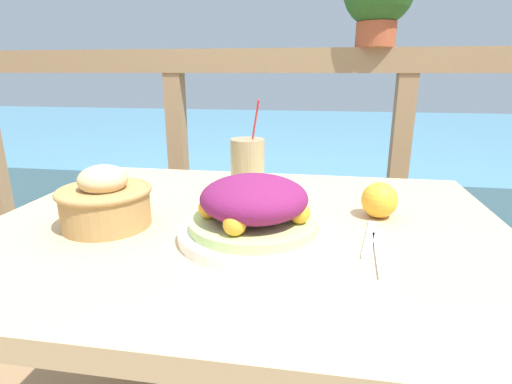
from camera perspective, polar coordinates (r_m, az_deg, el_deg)
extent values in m
cube|color=tan|center=(0.85, -1.51, -5.51)|extent=(1.07, 0.84, 0.04)
cube|color=tan|center=(1.47, -17.59, -12.34)|extent=(0.06, 0.06, 0.71)
cube|color=tan|center=(1.37, 22.55, -15.20)|extent=(0.06, 0.06, 0.71)
cube|color=#937551|center=(1.62, 4.26, 18.19)|extent=(2.80, 0.08, 0.09)
cube|color=#937551|center=(1.80, -10.73, -0.53)|extent=(0.07, 0.07, 1.04)
cube|color=#937551|center=(1.72, 19.10, -1.99)|extent=(0.07, 0.07, 1.04)
cube|color=teal|center=(4.19, 7.17, 5.61)|extent=(12.00, 4.00, 0.48)
cylinder|color=white|center=(0.76, -0.28, -5.82)|extent=(0.29, 0.29, 0.02)
cylinder|color=#B7D17A|center=(0.75, -0.28, -4.49)|extent=(0.24, 0.24, 0.02)
ellipsoid|color=#72194C|center=(0.74, -0.29, -0.86)|extent=(0.20, 0.20, 0.08)
sphere|color=#F9A328|center=(0.73, 6.21, -2.97)|extent=(0.04, 0.04, 0.04)
sphere|color=#F9A328|center=(0.82, 1.39, -0.52)|extent=(0.04, 0.04, 0.04)
sphere|color=#F9A328|center=(0.75, -6.77, -2.28)|extent=(0.04, 0.04, 0.04)
sphere|color=#F9A328|center=(0.67, -3.08, -4.62)|extent=(0.04, 0.04, 0.04)
cylinder|color=tan|center=(0.99, -1.21, 3.45)|extent=(0.08, 0.08, 0.14)
cylinder|color=red|center=(0.99, -0.54, 7.26)|extent=(0.05, 0.07, 0.21)
cylinder|color=#AD7F47|center=(0.86, -20.64, -2.08)|extent=(0.17, 0.17, 0.08)
torus|color=#AD7F47|center=(0.85, -20.88, 0.17)|extent=(0.19, 0.19, 0.01)
ellipsoid|color=#DBB77A|center=(0.85, -21.05, 1.67)|extent=(0.10, 0.10, 0.06)
cylinder|color=#A34C2D|center=(1.62, 16.71, 20.70)|extent=(0.14, 0.14, 0.09)
cube|color=silver|center=(0.78, 15.90, -6.39)|extent=(0.05, 0.18, 0.00)
cube|color=silver|center=(0.73, 17.28, -8.43)|extent=(0.03, 0.18, 0.00)
sphere|color=#F9A328|center=(0.90, 17.21, -1.11)|extent=(0.08, 0.08, 0.08)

